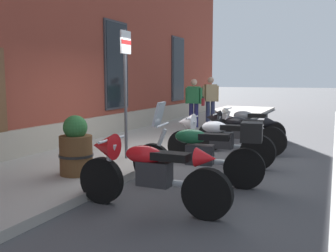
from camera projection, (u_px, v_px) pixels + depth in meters
name	position (u px, v px, depth m)	size (l,w,h in m)	color
ground_plane	(170.00, 161.00, 8.02)	(140.00, 140.00, 0.00)	#424244
sidewalk	(115.00, 153.00, 8.56)	(29.31, 2.74, 0.13)	gray
lane_stripe	(336.00, 176.00, 6.73)	(29.31, 0.12, 0.01)	silver
motorcycle_red_sport	(145.00, 169.00, 4.95)	(0.62, 2.18, 0.99)	black
motorcycle_green_touring	(204.00, 152.00, 6.10)	(0.70, 2.16, 1.34)	black
motorcycle_white_sport	(215.00, 138.00, 7.53)	(0.62, 2.20, 1.02)	black
motorcycle_black_sport	(237.00, 130.00, 8.76)	(0.62, 2.11, 0.98)	black
motorcycle_grey_naked	(246.00, 126.00, 10.12)	(0.62, 2.02, 0.94)	black
pedestrian_striped_shirt	(194.00, 100.00, 12.46)	(0.21, 0.66, 1.58)	#1E1E4C
pedestrian_tan_coat	(210.00, 98.00, 13.01)	(0.49, 0.55, 1.65)	#2D3351
parking_sign	(126.00, 76.00, 7.43)	(0.36, 0.07, 2.54)	#4C4C51
barrel_planter	(76.00, 149.00, 6.30)	(0.57, 0.57, 0.99)	brown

